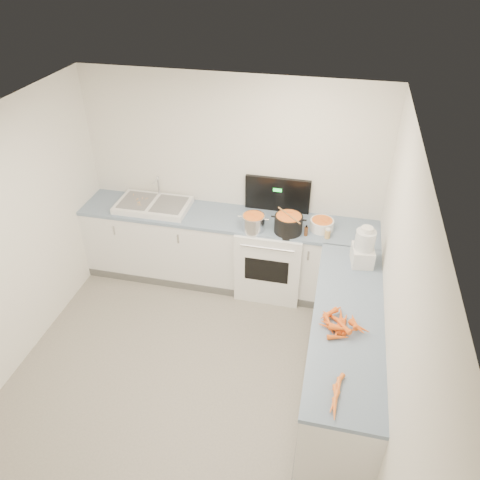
% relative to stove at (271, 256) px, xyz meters
% --- Properties ---
extents(floor, '(3.50, 4.00, 0.00)m').
position_rel_stove_xyz_m(floor, '(-0.55, -1.69, -0.47)').
color(floor, gray).
rests_on(floor, ground).
extents(ceiling, '(3.50, 4.00, 0.00)m').
position_rel_stove_xyz_m(ceiling, '(-0.55, -1.69, 2.03)').
color(ceiling, white).
rests_on(ceiling, ground).
extents(wall_back, '(3.50, 0.00, 2.50)m').
position_rel_stove_xyz_m(wall_back, '(-0.55, 0.31, 0.78)').
color(wall_back, white).
rests_on(wall_back, ground).
extents(wall_right, '(0.00, 4.00, 2.50)m').
position_rel_stove_xyz_m(wall_right, '(1.20, -1.69, 0.78)').
color(wall_right, white).
rests_on(wall_right, ground).
extents(counter_back, '(3.50, 0.62, 0.94)m').
position_rel_stove_xyz_m(counter_back, '(-0.55, 0.01, -0.00)').
color(counter_back, white).
rests_on(counter_back, ground).
extents(counter_right, '(0.62, 2.20, 0.94)m').
position_rel_stove_xyz_m(counter_right, '(0.90, -1.39, -0.00)').
color(counter_right, white).
rests_on(counter_right, ground).
extents(stove, '(0.76, 0.65, 1.36)m').
position_rel_stove_xyz_m(stove, '(0.00, 0.00, 0.00)').
color(stove, white).
rests_on(stove, ground).
extents(sink, '(0.86, 0.52, 0.31)m').
position_rel_stove_xyz_m(sink, '(-1.45, 0.02, 0.50)').
color(sink, white).
rests_on(sink, counter_back).
extents(steel_pot, '(0.32, 0.32, 0.19)m').
position_rel_stove_xyz_m(steel_pot, '(-0.19, -0.18, 0.54)').
color(steel_pot, silver).
rests_on(steel_pot, stove).
extents(black_pot, '(0.41, 0.41, 0.22)m').
position_rel_stove_xyz_m(black_pot, '(0.19, -0.15, 0.56)').
color(black_pot, black).
rests_on(black_pot, stove).
extents(wooden_spoon, '(0.29, 0.30, 0.02)m').
position_rel_stove_xyz_m(wooden_spoon, '(0.19, -0.15, 0.68)').
color(wooden_spoon, '#AD7A47').
rests_on(wooden_spoon, black_pot).
extents(mixing_bowl, '(0.33, 0.33, 0.12)m').
position_rel_stove_xyz_m(mixing_bowl, '(0.55, -0.02, 0.53)').
color(mixing_bowl, white).
rests_on(mixing_bowl, counter_back).
extents(extract_bottle, '(0.04, 0.04, 0.10)m').
position_rel_stove_xyz_m(extract_bottle, '(0.40, -0.18, 0.52)').
color(extract_bottle, '#593319').
rests_on(extract_bottle, counter_back).
extents(spice_jar, '(0.06, 0.06, 0.10)m').
position_rel_stove_xyz_m(spice_jar, '(0.63, -0.18, 0.52)').
color(spice_jar, '#E5B266').
rests_on(spice_jar, counter_back).
extents(food_processor, '(0.24, 0.28, 0.42)m').
position_rel_stove_xyz_m(food_processor, '(0.99, -0.56, 0.65)').
color(food_processor, white).
rests_on(food_processor, counter_right).
extents(carrot_pile, '(0.43, 0.41, 0.10)m').
position_rel_stove_xyz_m(carrot_pile, '(0.82, -1.52, 0.50)').
color(carrot_pile, orange).
rests_on(carrot_pile, counter_right).
extents(peeled_carrots, '(0.11, 0.41, 0.04)m').
position_rel_stove_xyz_m(peeled_carrots, '(0.83, -2.24, 0.49)').
color(peeled_carrots, orange).
rests_on(peeled_carrots, counter_right).
extents(peelings, '(0.22, 0.25, 0.01)m').
position_rel_stove_xyz_m(peelings, '(-1.63, 0.04, 0.54)').
color(peelings, tan).
rests_on(peelings, sink).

